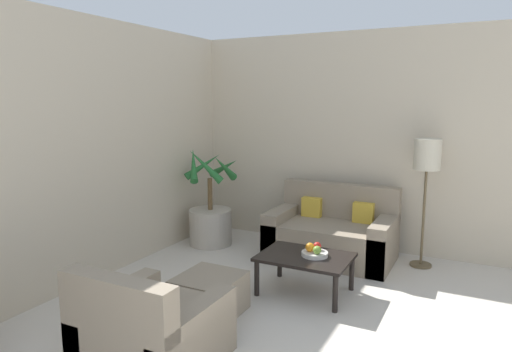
{
  "coord_description": "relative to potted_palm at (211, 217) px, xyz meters",
  "views": [
    {
      "loc": [
        0.22,
        0.39,
        1.87
      ],
      "look_at": [
        -2.14,
        5.02,
        1.0
      ],
      "focal_mm": 32.0,
      "sensor_mm": 36.0,
      "label": 1
    }
  ],
  "objects": [
    {
      "name": "apple_red",
      "position": [
        1.74,
        -0.79,
        0.1
      ],
      "size": [
        0.08,
        0.08,
        0.08
      ],
      "color": "red",
      "rests_on": "fruit_bowl"
    },
    {
      "name": "floor_lamp",
      "position": [
        2.57,
        0.4,
        0.84
      ],
      "size": [
        0.29,
        0.29,
        1.45
      ],
      "color": "brown",
      "rests_on": "ground_plane"
    },
    {
      "name": "orange_fruit",
      "position": [
        1.69,
        -0.87,
        0.1
      ],
      "size": [
        0.09,
        0.09,
        0.09
      ],
      "color": "orange",
      "rests_on": "fruit_bowl"
    },
    {
      "name": "wall_left",
      "position": [
        -0.46,
        -2.25,
        0.99
      ],
      "size": [
        0.06,
        7.62,
        2.7
      ],
      "color": "beige",
      "rests_on": "ground_plane"
    },
    {
      "name": "potted_palm",
      "position": [
        0.0,
        0.0,
        0.0
      ],
      "size": [
        0.73,
        0.72,
        1.29
      ],
      "color": "#ADA393",
      "rests_on": "ground_plane"
    },
    {
      "name": "ottoman",
      "position": [
        1.06,
        -1.67,
        -0.19
      ],
      "size": [
        0.53,
        0.55,
        0.35
      ],
      "color": "gray",
      "rests_on": "ground_plane"
    },
    {
      "name": "sofa_loveseat",
      "position": [
        1.57,
        0.21,
        -0.08
      ],
      "size": [
        1.44,
        0.86,
        0.85
      ],
      "color": "gray",
      "rests_on": "ground_plane"
    },
    {
      "name": "apple_green",
      "position": [
        1.78,
        -0.91,
        0.1
      ],
      "size": [
        0.08,
        0.08,
        0.08
      ],
      "color": "olive",
      "rests_on": "fruit_bowl"
    },
    {
      "name": "fruit_bowl",
      "position": [
        1.74,
        -0.85,
        0.04
      ],
      "size": [
        0.26,
        0.26,
        0.04
      ],
      "color": "beige",
      "rests_on": "coffee_table"
    },
    {
      "name": "armchair",
      "position": [
        1.12,
        -2.54,
        -0.11
      ],
      "size": [
        0.87,
        0.85,
        0.76
      ],
      "color": "gray",
      "rests_on": "ground_plane"
    },
    {
      "name": "wall_back",
      "position": [
        2.93,
        0.79,
        0.99
      ],
      "size": [
        8.31,
        0.06,
        2.7
      ],
      "color": "beige",
      "rests_on": "ground_plane"
    },
    {
      "name": "coffee_table",
      "position": [
        1.65,
        -0.88,
        -0.03
      ],
      "size": [
        0.87,
        0.63,
        0.38
      ],
      "color": "black",
      "rests_on": "ground_plane"
    }
  ]
}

